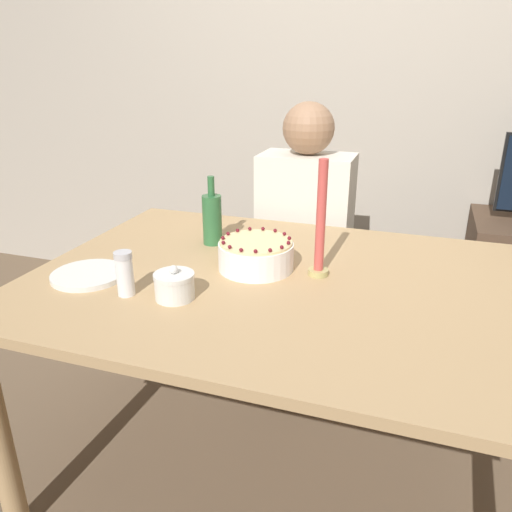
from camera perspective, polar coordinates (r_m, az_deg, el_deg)
The scene contains 10 objects.
ground_plane at distance 1.94m, azimuth 1.96°, elevation -23.01°, with size 12.00×12.00×0.00m, color brown.
wall_behind at distance 2.75m, azimuth 11.36°, elevation 19.94°, with size 8.00×0.05×2.60m.
dining_table at distance 1.56m, azimuth 2.26°, elevation -5.79°, with size 1.48×1.09×0.75m.
cake at distance 1.56m, azimuth 0.00°, elevation 0.14°, with size 0.24×0.24×0.10m.
sugar_bowl at distance 1.39m, azimuth -9.30°, elevation -3.35°, with size 0.11×0.11×0.10m.
sugar_shaker at distance 1.43m, azimuth -14.78°, elevation -1.93°, with size 0.05×0.05×0.13m.
plate_stack at distance 1.59m, azimuth -18.59°, elevation -2.05°, with size 0.22×0.22×0.02m.
candle at distance 1.49m, azimuth 7.37°, elevation 3.18°, with size 0.06×0.06×0.36m.
bottle at distance 1.77m, azimuth -5.03°, elevation 4.30°, with size 0.07×0.07×0.24m.
person_man_blue_shirt at distance 2.28m, azimuth 5.48°, elevation 0.04°, with size 0.40×0.34×1.20m.
Camera 1 is at (0.38, -1.33, 1.36)m, focal length 35.00 mm.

